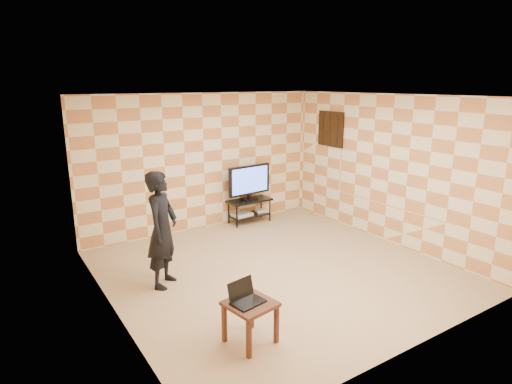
% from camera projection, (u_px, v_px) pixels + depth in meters
% --- Properties ---
extents(floor, '(5.00, 5.00, 0.00)m').
position_uv_depth(floor, '(277.00, 270.00, 6.79)').
color(floor, '#A08666').
rests_on(floor, ground).
extents(wall_back, '(5.00, 0.02, 2.70)m').
position_uv_depth(wall_back, '(204.00, 162.00, 8.49)').
color(wall_back, beige).
rests_on(wall_back, ground).
extents(wall_front, '(5.00, 0.02, 2.70)m').
position_uv_depth(wall_front, '(419.00, 236.00, 4.43)').
color(wall_front, beige).
rests_on(wall_front, ground).
extents(wall_left, '(0.02, 5.00, 2.70)m').
position_uv_depth(wall_left, '(109.00, 215.00, 5.14)').
color(wall_left, beige).
rests_on(wall_left, ground).
extents(wall_right, '(0.02, 5.00, 2.70)m').
position_uv_depth(wall_right, '(389.00, 170.00, 7.77)').
color(wall_right, beige).
rests_on(wall_right, ground).
extents(ceiling, '(5.00, 5.00, 0.02)m').
position_uv_depth(ceiling, '(279.00, 96.00, 6.12)').
color(ceiling, white).
rests_on(ceiling, wall_back).
extents(wall_art, '(0.04, 0.72, 0.72)m').
position_uv_depth(wall_art, '(331.00, 129.00, 8.87)').
color(wall_art, black).
rests_on(wall_art, wall_right).
extents(tv_stand, '(0.93, 0.42, 0.50)m').
position_uv_depth(tv_stand, '(249.00, 206.00, 9.02)').
color(tv_stand, black).
rests_on(tv_stand, floor).
extents(tv, '(1.01, 0.22, 0.73)m').
position_uv_depth(tv, '(249.00, 181.00, 8.88)').
color(tv, black).
rests_on(tv, tv_stand).
extents(dvd_player, '(0.42, 0.32, 0.07)m').
position_uv_depth(dvd_player, '(242.00, 214.00, 8.95)').
color(dvd_player, '#B3B3B5').
rests_on(dvd_player, tv_stand).
extents(game_console, '(0.27, 0.21, 0.06)m').
position_uv_depth(game_console, '(261.00, 211.00, 9.23)').
color(game_console, silver).
rests_on(game_console, tv_stand).
extents(side_table, '(0.58, 0.58, 0.50)m').
position_uv_depth(side_table, '(250.00, 309.00, 4.81)').
color(side_table, '#3D1E13').
rests_on(side_table, floor).
extents(laptop, '(0.40, 0.34, 0.24)m').
position_uv_depth(laptop, '(245.00, 297.00, 4.79)').
color(laptop, black).
rests_on(laptop, side_table).
extents(person, '(0.73, 0.73, 1.71)m').
position_uv_depth(person, '(162.00, 230.00, 6.10)').
color(person, black).
rests_on(person, floor).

